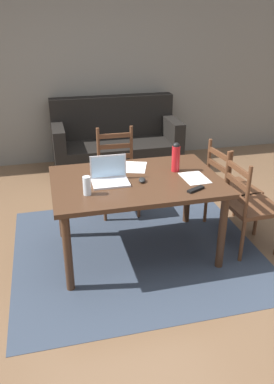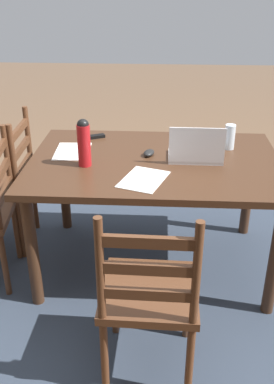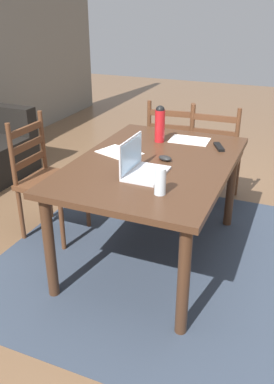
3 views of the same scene
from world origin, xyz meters
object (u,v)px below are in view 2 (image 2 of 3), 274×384
Objects in this scene: drinking_glass at (230,137)px; tv_remote at (92,137)px; computer_mouse at (149,153)px; chair_right_near at (3,184)px; water_bottle at (84,142)px; laptop at (196,152)px; chair_far_head at (149,295)px; dining_table at (155,173)px.

drinking_glass is 0.93× the size of tv_remote.
computer_mouse is (0.50, 0.14, -0.06)m from drinking_glass.
chair_right_near is 1.06m from computer_mouse.
computer_mouse is (-0.37, -0.17, -0.13)m from water_bottle.
laptop is 1.90× the size of tv_remote.
drinking_glass is (-0.22, -0.22, 0.02)m from laptop.
water_bottle is 2.78× the size of computer_mouse.
computer_mouse is at bearing 172.00° from chair_right_near.
chair_far_head reaches higher than computer_mouse.
tv_remote is at bearing -18.86° from computer_mouse.
water_bottle is 1.64× the size of tv_remote.
laptop is (-0.24, -0.87, 0.35)m from chair_far_head.
chair_far_head is 9.50× the size of computer_mouse.
dining_table is 5.40× the size of water_bottle.
chair_right_near reaches higher than dining_table.
water_bottle is at bearing -62.51° from chair_far_head.
chair_far_head is 1.34m from tv_remote.
chair_far_head is at bearing 89.95° from dining_table.
water_bottle is at bearing 8.86° from laptop.
laptop is at bearing 170.57° from chair_right_near.
chair_right_near is 5.59× the size of tv_remote.
tv_remote is (-0.61, -0.14, 0.30)m from chair_right_near.
dining_table is 0.90m from chair_far_head.
drinking_glass is (-0.87, -0.32, -0.07)m from water_bottle.
chair_right_near is 0.83m from water_bottle.
tv_remote is at bearing -166.93° from chair_right_near.
water_bottle reaches higher than tv_remote.
drinking_glass is at bearing -113.09° from chair_far_head.
dining_table is 9.53× the size of drinking_glass.
laptop is 2.04× the size of drinking_glass.
chair_far_head and chair_right_near have the same top height.
chair_right_near is at bearing -102.74° from tv_remote.
dining_table is at bearing 25.28° from tv_remote.
tv_remote is (0.43, -0.35, 0.10)m from dining_table.
dining_table is 0.13m from computer_mouse.
dining_table is 0.54m from drinking_glass.
chair_far_head is at bearing 133.71° from chair_right_near.
computer_mouse is at bearing 28.42° from tv_remote.
water_bottle is at bearing 153.82° from chair_right_near.
water_bottle reaches higher than dining_table.
drinking_glass is 1.58× the size of computer_mouse.
laptop reaches higher than tv_remote.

